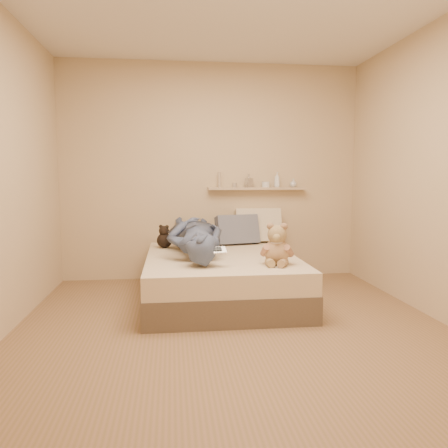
{
  "coord_description": "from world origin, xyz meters",
  "views": [
    {
      "loc": [
        -0.49,
        -3.43,
        1.25
      ],
      "look_at": [
        0.0,
        0.65,
        0.8
      ],
      "focal_mm": 35.0,
      "sensor_mm": 36.0,
      "label": 1
    }
  ],
  "objects": [
    {
      "name": "room",
      "position": [
        0.0,
        0.0,
        1.3
      ],
      "size": [
        3.8,
        3.8,
        3.8
      ],
      "color": "#866045",
      "rests_on": "ground"
    },
    {
      "name": "bed",
      "position": [
        0.0,
        0.93,
        0.22
      ],
      "size": [
        1.5,
        1.9,
        0.45
      ],
      "color": "brown",
      "rests_on": "floor"
    },
    {
      "name": "game_console",
      "position": [
        -0.11,
        0.34,
        0.6
      ],
      "size": [
        0.18,
        0.11,
        0.06
      ],
      "color": "silver",
      "rests_on": "bed"
    },
    {
      "name": "teddy_bear",
      "position": [
        0.45,
        0.39,
        0.61
      ],
      "size": [
        0.31,
        0.32,
        0.39
      ],
      "color": "tan",
      "rests_on": "bed"
    },
    {
      "name": "dark_plush",
      "position": [
        -0.58,
        1.45,
        0.56
      ],
      "size": [
        0.17,
        0.17,
        0.26
      ],
      "color": "black",
      "rests_on": "bed"
    },
    {
      "name": "pillow_cream",
      "position": [
        0.55,
        1.76,
        0.65
      ],
      "size": [
        0.55,
        0.27,
        0.43
      ],
      "primitive_type": "cube",
      "rotation": [
        -0.3,
        0.0,
        0.0
      ],
      "color": "beige",
      "rests_on": "bed"
    },
    {
      "name": "pillow_grey",
      "position": [
        0.28,
        1.62,
        0.62
      ],
      "size": [
        0.54,
        0.33,
        0.37
      ],
      "primitive_type": "cube",
      "rotation": [
        -0.29,
        0.0,
        0.21
      ],
      "color": "slate",
      "rests_on": "bed"
    },
    {
      "name": "person",
      "position": [
        -0.26,
        1.06,
        0.64
      ],
      "size": [
        0.61,
        1.62,
        0.39
      ],
      "primitive_type": "imported",
      "rotation": [
        0.0,
        0.0,
        3.16
      ],
      "color": "#3F4763",
      "rests_on": "bed"
    },
    {
      "name": "wall_shelf",
      "position": [
        0.55,
        1.84,
        1.1
      ],
      "size": [
        1.2,
        0.12,
        0.03
      ],
      "primitive_type": "cube",
      "color": "tan",
      "rests_on": "wall_back"
    },
    {
      "name": "shelf_bottles",
      "position": [
        0.66,
        1.84,
        1.18
      ],
      "size": [
        0.98,
        0.1,
        0.19
      ],
      "color": "white",
      "rests_on": "wall_shelf"
    }
  ]
}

